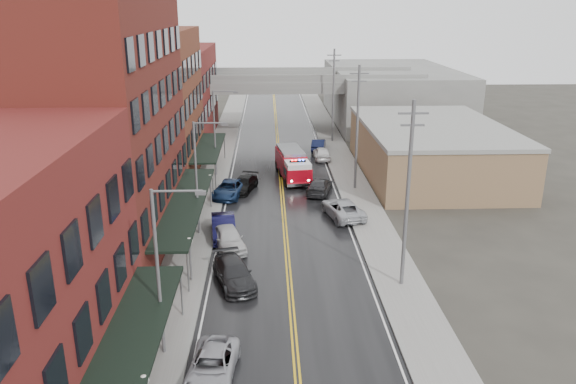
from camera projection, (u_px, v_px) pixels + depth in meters
name	position (u px, v px, depth m)	size (l,w,h in m)	color
road	(283.00, 207.00, 50.18)	(11.00, 160.00, 0.02)	black
sidewalk_left	(201.00, 208.00, 49.90)	(3.00, 160.00, 0.15)	slate
sidewalk_right	(364.00, 205.00, 50.41)	(3.00, 160.00, 0.15)	slate
curb_left	(220.00, 207.00, 49.96)	(0.30, 160.00, 0.15)	gray
curb_right	(346.00, 206.00, 50.36)	(0.30, 160.00, 0.15)	gray
brick_building_b	(101.00, 125.00, 40.23)	(9.00, 20.00, 18.00)	#5A1817
brick_building_c	(150.00, 105.00, 57.29)	(9.00, 15.00, 15.00)	brown
brick_building_far	(177.00, 94.00, 74.36)	(9.00, 20.00, 12.00)	maroon
tan_building	(431.00, 151.00, 59.43)	(14.00, 22.00, 5.00)	olive
right_far_block	(391.00, 94.00, 87.46)	(18.00, 30.00, 8.00)	slate
awning_0	(128.00, 350.00, 24.33)	(2.60, 16.00, 3.09)	black
awning_1	(187.00, 203.00, 42.34)	(2.60, 18.00, 3.09)	black
awning_2	(209.00, 147.00, 58.93)	(2.60, 13.00, 3.09)	black
globe_lamp_1	(190.00, 249.00, 35.96)	(0.44, 0.44, 3.12)	#59595B
globe_lamp_2	(210.00, 183.00, 49.23)	(0.44, 0.44, 3.12)	#59595B
street_lamp_0	(162.00, 263.00, 27.46)	(2.64, 0.22, 9.00)	#59595B
street_lamp_1	(199.00, 171.00, 42.62)	(2.64, 0.22, 9.00)	#59595B
street_lamp_2	(217.00, 128.00, 57.79)	(2.64, 0.22, 9.00)	#59595B
utility_pole_0	(408.00, 193.00, 34.22)	(1.80, 0.24, 12.00)	#59595B
utility_pole_1	(357.00, 126.00, 53.18)	(1.80, 0.24, 12.00)	#59595B
utility_pole_2	(333.00, 94.00, 72.13)	(1.80, 0.24, 12.00)	#59595B
overpass	(276.00, 89.00, 78.62)	(40.00, 10.00, 7.50)	slate
fire_truck	(293.00, 164.00, 58.07)	(4.04, 8.20, 2.89)	#9E0714
parked_car_left_2	(212.00, 366.00, 27.03)	(2.20, 4.77, 1.33)	#A4A6AC
parked_car_left_3	(234.00, 273.00, 36.17)	(2.12, 5.21, 1.51)	black
parked_car_left_4	(228.00, 238.00, 41.43)	(1.96, 4.87, 1.66)	#BBBBBB
parked_car_left_5	(224.00, 227.00, 43.47)	(1.78, 5.09, 1.68)	black
parked_car_left_6	(229.00, 189.00, 52.81)	(2.43, 5.27, 1.46)	#13264A
parked_car_left_7	(244.00, 184.00, 54.38)	(1.94, 4.76, 1.38)	black
parked_car_right_0	(343.00, 209.00, 47.61)	(2.55, 5.53, 1.54)	#ABAEB3
parked_car_right_1	(319.00, 186.00, 53.76)	(2.03, 4.98, 1.45)	#2A2A2D
parked_car_right_2	(322.00, 153.00, 65.47)	(1.80, 4.46, 1.52)	silver
parked_car_right_3	(319.00, 145.00, 69.60)	(1.55, 4.45, 1.46)	black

